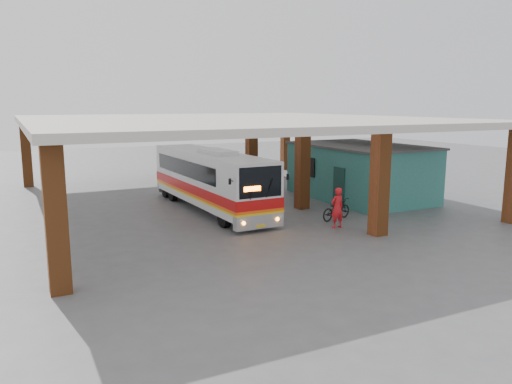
{
  "coord_description": "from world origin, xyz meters",
  "views": [
    {
      "loc": [
        -10.57,
        -18.81,
        5.4
      ],
      "look_at": [
        -1.18,
        0.0,
        1.67
      ],
      "focal_mm": 35.0,
      "sensor_mm": 36.0,
      "label": 1
    }
  ],
  "objects": [
    {
      "name": "shop_building",
      "position": [
        7.49,
        4.0,
        1.56
      ],
      "size": [
        5.2,
        8.2,
        3.11
      ],
      "color": "#2B6C6C",
      "rests_on": "ground"
    },
    {
      "name": "pedestrian",
      "position": [
        2.18,
        -1.26,
        0.9
      ],
      "size": [
        0.69,
        0.47,
        1.81
      ],
      "primitive_type": "imported",
      "rotation": [
        0.0,
        0.0,
        3.21
      ],
      "color": "red",
      "rests_on": "ground"
    },
    {
      "name": "canopy_roof",
      "position": [
        0.5,
        6.5,
        4.5
      ],
      "size": [
        21.0,
        23.0,
        0.3
      ],
      "primitive_type": "cube",
      "color": "beige",
      "rests_on": "brick_columns"
    },
    {
      "name": "coach_bus",
      "position": [
        -1.4,
        4.82,
        1.58
      ],
      "size": [
        2.61,
        10.99,
        3.18
      ],
      "rotation": [
        0.0,
        0.0,
        0.03
      ],
      "color": "silver",
      "rests_on": "ground"
    },
    {
      "name": "brick_columns",
      "position": [
        1.43,
        5.0,
        2.17
      ],
      "size": [
        20.1,
        21.6,
        4.35
      ],
      "color": "brown",
      "rests_on": "ground"
    },
    {
      "name": "motorcycle",
      "position": [
        3.07,
        0.05,
        0.5
      ],
      "size": [
        2.03,
        1.18,
        1.01
      ],
      "primitive_type": "imported",
      "rotation": [
        0.0,
        0.0,
        1.85
      ],
      "color": "black",
      "rests_on": "ground"
    },
    {
      "name": "ground",
      "position": [
        0.0,
        0.0,
        0.0
      ],
      "size": [
        90.0,
        90.0,
        0.0
      ],
      "primitive_type": "plane",
      "color": "#515154",
      "rests_on": "ground"
    },
    {
      "name": "red_chair",
      "position": [
        4.57,
        8.26,
        0.41
      ],
      "size": [
        0.56,
        0.56,
        0.88
      ],
      "rotation": [
        0.0,
        0.0,
        -0.25
      ],
      "color": "red",
      "rests_on": "ground"
    }
  ]
}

